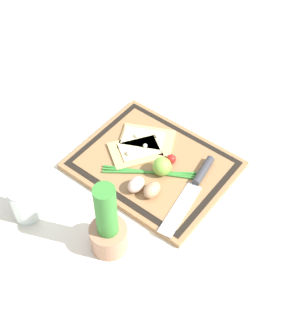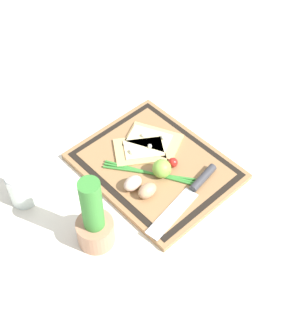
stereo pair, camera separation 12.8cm
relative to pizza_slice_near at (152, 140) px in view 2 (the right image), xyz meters
name	(u,v)px [view 2 (the right image)]	position (x,y,z in m)	size (l,w,h in m)	color
ground_plane	(155,168)	(-0.07, 0.05, -0.02)	(6.00, 6.00, 0.00)	silver
cutting_board	(155,166)	(-0.07, 0.05, -0.02)	(0.42, 0.34, 0.02)	#997047
pizza_slice_near	(152,140)	(0.00, 0.00, 0.00)	(0.19, 0.16, 0.02)	tan
pizza_slice_far	(141,150)	(0.00, 0.05, 0.00)	(0.17, 0.18, 0.02)	tan
knife	(194,188)	(-0.21, 0.04, 0.00)	(0.07, 0.28, 0.02)	silver
egg_brown	(147,191)	(-0.13, 0.14, 0.01)	(0.04, 0.06, 0.04)	tan
egg_pink	(133,183)	(-0.09, 0.16, 0.01)	(0.04, 0.06, 0.04)	beige
lime	(162,169)	(-0.11, 0.07, 0.02)	(0.05, 0.05, 0.05)	#7FB742
cherry_tomato_red	(173,163)	(-0.11, 0.02, 0.01)	(0.03, 0.03, 0.03)	red
scallion_bunch	(151,173)	(-0.09, 0.09, 0.00)	(0.24, 0.17, 0.01)	#388433
herb_pot	(94,222)	(-0.14, 0.32, 0.06)	(0.09, 0.09, 0.23)	#AD7A5B
sauce_jar	(22,189)	(0.09, 0.39, 0.02)	(0.07, 0.07, 0.11)	silver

